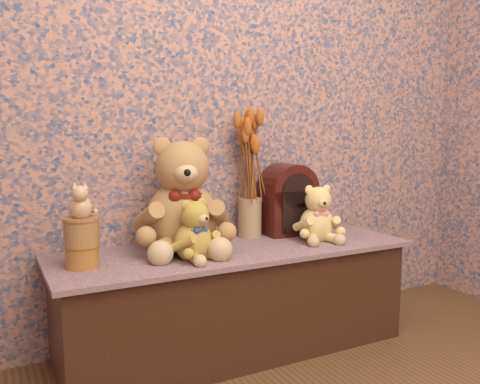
# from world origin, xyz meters

# --- Properties ---
(display_shelf) EXTENTS (1.51, 0.52, 0.45)m
(display_shelf) POSITION_xyz_m (0.00, 1.25, 0.22)
(display_shelf) COLOR navy
(display_shelf) RESTS_ON ground
(teddy_large) EXTENTS (0.48, 0.54, 0.50)m
(teddy_large) POSITION_xyz_m (-0.20, 1.32, 0.70)
(teddy_large) COLOR #AB7E42
(teddy_large) RESTS_ON display_shelf
(teddy_medium) EXTENTS (0.26, 0.28, 0.25)m
(teddy_medium) POSITION_xyz_m (-0.22, 1.16, 0.57)
(teddy_medium) COLOR #B18B31
(teddy_medium) RESTS_ON display_shelf
(teddy_small) EXTENTS (0.26, 0.29, 0.27)m
(teddy_small) POSITION_xyz_m (0.39, 1.20, 0.58)
(teddy_small) COLOR #E3C86B
(teddy_small) RESTS_ON display_shelf
(cathedral_radio) EXTENTS (0.25, 0.18, 0.33)m
(cathedral_radio) POSITION_xyz_m (0.35, 1.38, 0.61)
(cathedral_radio) COLOR #330E09
(cathedral_radio) RESTS_ON display_shelf
(ceramic_vase) EXTENTS (0.12, 0.12, 0.18)m
(ceramic_vase) POSITION_xyz_m (0.16, 1.40, 0.54)
(ceramic_vase) COLOR tan
(ceramic_vase) RESTS_ON display_shelf
(dried_stalks) EXTENTS (0.24, 0.24, 0.42)m
(dried_stalks) POSITION_xyz_m (0.16, 1.40, 0.84)
(dried_stalks) COLOR #B75B1D
(dried_stalks) RESTS_ON ceramic_vase
(biscuit_tin_lower) EXTENTS (0.13, 0.13, 0.09)m
(biscuit_tin_lower) POSITION_xyz_m (-0.62, 1.23, 0.49)
(biscuit_tin_lower) COLOR gold
(biscuit_tin_lower) RESTS_ON display_shelf
(biscuit_tin_upper) EXTENTS (0.16, 0.16, 0.10)m
(biscuit_tin_upper) POSITION_xyz_m (-0.62, 1.23, 0.58)
(biscuit_tin_upper) COLOR tan
(biscuit_tin_upper) RESTS_ON biscuit_tin_lower
(cat_figurine) EXTENTS (0.11, 0.12, 0.13)m
(cat_figurine) POSITION_xyz_m (-0.62, 1.23, 0.69)
(cat_figurine) COLOR silver
(cat_figurine) RESTS_ON biscuit_tin_upper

